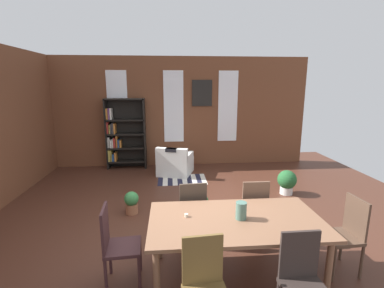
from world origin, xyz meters
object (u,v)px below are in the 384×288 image
object	(u,v)px
dining_table	(236,225)
bookshelf_tall	(123,134)
vase_on_table	(241,211)
dining_chair_near_left	(205,287)
dining_chair_far_right	(253,207)
dining_chair_far_left	(192,210)
potted_plant_by_shelf	(132,202)
dining_chair_near_right	(303,281)
potted_plant_corner	(287,181)
dining_chair_head_left	(116,243)
armchair_white	(175,164)
potted_plant_window	(200,204)
dining_chair_head_right	(346,232)

from	to	relation	value
dining_table	bookshelf_tall	bearing A→B (deg)	113.52
vase_on_table	dining_chair_near_left	distance (m)	0.99
dining_chair_far_right	dining_chair_far_left	size ratio (longest dim) A/B	1.00
potted_plant_by_shelf	dining_chair_near_left	bearing A→B (deg)	-68.86
dining_chair_near_left	dining_chair_far_right	size ratio (longest dim) A/B	1.00
dining_chair_near_right	bookshelf_tall	xyz separation A→B (m)	(-2.48, 5.44, 0.43)
bookshelf_tall	potted_plant_by_shelf	size ratio (longest dim) A/B	4.73
dining_chair_far_left	vase_on_table	bearing A→B (deg)	-56.88
dining_chair_far_left	dining_chair_near_left	bearing A→B (deg)	-90.43
dining_table	potted_plant_corner	xyz separation A→B (m)	(1.70, 2.44, -0.39)
dining_table	dining_chair_head_left	distance (m)	1.39
armchair_white	potted_plant_window	xyz separation A→B (m)	(0.39, -2.38, -0.06)
dining_table	dining_chair_head_left	bearing A→B (deg)	-179.77
dining_table	potted_plant_window	world-z (taller)	dining_table
potted_plant_by_shelf	potted_plant_corner	world-z (taller)	potted_plant_corner
armchair_white	dining_chair_near_left	bearing A→B (deg)	-87.98
bookshelf_tall	potted_plant_corner	distance (m)	4.40
potted_plant_corner	potted_plant_window	world-z (taller)	potted_plant_corner
dining_chair_head_right	dining_chair_far_right	size ratio (longest dim) A/B	1.00
armchair_white	potted_plant_by_shelf	size ratio (longest dim) A/B	2.47
armchair_white	potted_plant_by_shelf	world-z (taller)	armchair_white
dining_chair_head_right	potted_plant_window	bearing A→B (deg)	135.46
dining_chair_near_left	armchair_white	size ratio (longest dim) A/B	0.94
dining_chair_far_left	potted_plant_corner	bearing A→B (deg)	37.78
dining_chair_near_left	potted_plant_by_shelf	size ratio (longest dim) A/B	2.33
dining_chair_near_right	dining_chair_near_left	bearing A→B (deg)	-179.98
vase_on_table	dining_chair_head_left	bearing A→B (deg)	-179.78
dining_table	dining_chair_head_right	distance (m)	1.39
dining_chair_near_right	armchair_white	xyz separation A→B (m)	(-1.08, 4.74, -0.23)
bookshelf_tall	potted_plant_window	world-z (taller)	bookshelf_tall
dining_chair_near_left	dining_chair_far_right	bearing A→B (deg)	59.63
vase_on_table	dining_chair_far_right	xyz separation A→B (m)	(0.39, 0.78, -0.34)
dining_table	dining_chair_head_right	world-z (taller)	dining_chair_head_right
dining_chair_near_right	dining_chair_near_left	world-z (taller)	same
potted_plant_window	dining_chair_far_left	bearing A→B (deg)	-104.72
dining_chair_head_left	dining_chair_near_left	bearing A→B (deg)	-39.97
dining_chair_head_left	dining_chair_far_right	world-z (taller)	same
bookshelf_tall	potted_plant_corner	size ratio (longest dim) A/B	3.72
dining_chair_near_right	potted_plant_corner	xyz separation A→B (m)	(1.25, 3.22, -0.23)
dining_chair_near_right	potted_plant_by_shelf	xyz separation A→B (m)	(-1.90, 2.57, -0.30)
dining_chair_head_right	potted_plant_window	size ratio (longest dim) A/B	2.27
potted_plant_corner	dining_chair_far_right	bearing A→B (deg)	-126.92
vase_on_table	dining_chair_near_right	bearing A→B (deg)	-63.22
dining_table	vase_on_table	distance (m)	0.18
dining_chair_near_left	bookshelf_tall	xyz separation A→B (m)	(-1.57, 5.44, 0.43)
dining_table	dining_chair_far_right	size ratio (longest dim) A/B	2.11
dining_table	armchair_white	size ratio (longest dim) A/B	2.00
vase_on_table	dining_chair_near_left	bearing A→B (deg)	-123.72
dining_table	vase_on_table	bearing A→B (deg)	-0.00
dining_table	bookshelf_tall	distance (m)	5.10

